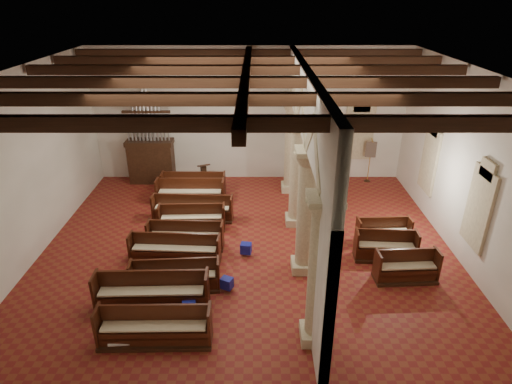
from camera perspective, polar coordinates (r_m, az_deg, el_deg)
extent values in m
plane|color=maroon|center=(15.15, -1.12, -6.97)|extent=(14.00, 14.00, 0.00)
plane|color=#321B10|center=(12.98, -1.35, 16.05)|extent=(14.00, 14.00, 0.00)
cube|color=white|center=(19.48, -0.88, 10.17)|extent=(14.00, 0.02, 6.00)
cube|color=white|center=(8.50, -2.02, -11.46)|extent=(14.00, 0.02, 6.00)
cube|color=white|center=(15.59, -27.94, 3.22)|extent=(0.02, 12.00, 6.00)
cube|color=white|center=(15.32, 26.00, 3.28)|extent=(0.02, 12.00, 6.00)
cube|color=beige|center=(11.58, 7.87, -18.23)|extent=(0.75, 0.75, 0.30)
cylinder|color=beige|center=(10.43, 8.46, -11.03)|extent=(0.56, 0.56, 3.30)
cube|color=beige|center=(13.89, 6.32, -9.71)|extent=(0.75, 0.75, 0.30)
cylinder|color=beige|center=(12.95, 6.69, -3.16)|extent=(0.56, 0.56, 3.30)
cube|color=beige|center=(16.43, 5.27, -3.70)|extent=(0.75, 0.75, 0.30)
cylinder|color=beige|center=(15.64, 5.53, 2.08)|extent=(0.56, 0.56, 3.30)
cube|color=beige|center=(19.10, 4.52, 0.66)|extent=(0.75, 0.75, 0.30)
cylinder|color=beige|center=(18.42, 4.71, 5.76)|extent=(0.56, 0.56, 3.30)
cube|color=white|center=(13.25, 6.67, 11.83)|extent=(0.25, 11.90, 1.93)
cube|color=#33745A|center=(14.39, 27.70, -1.95)|extent=(0.03, 1.00, 2.20)
cube|color=#33745A|center=(17.71, 22.24, 3.95)|extent=(0.03, 1.00, 2.20)
cube|color=#33745A|center=(20.24, 13.57, 7.69)|extent=(1.00, 0.03, 2.20)
cube|color=#3A2112|center=(20.24, -13.73, 3.76)|extent=(2.00, 0.80, 1.80)
cube|color=#3A2112|center=(19.91, -14.02, 6.43)|extent=(2.10, 0.85, 0.20)
cube|color=#3B2212|center=(19.42, -6.89, 0.66)|extent=(0.58, 0.58, 0.10)
cube|color=#3B2212|center=(19.22, -6.97, 1.99)|extent=(0.29, 0.29, 1.08)
cube|color=#3B2212|center=(18.92, -7.09, 3.54)|extent=(0.61, 0.55, 0.19)
cube|color=maroon|center=(20.22, 9.16, 4.91)|extent=(1.60, 0.06, 2.10)
cylinder|color=gold|center=(19.85, 9.38, 7.87)|extent=(1.80, 0.04, 0.04)
cone|color=#3A2112|center=(20.66, 14.61, 1.55)|extent=(0.31, 0.31, 0.10)
cylinder|color=gold|center=(20.29, 14.91, 4.12)|extent=(0.04, 0.04, 2.09)
cylinder|color=gold|center=(19.98, 15.21, 6.68)|extent=(0.09, 0.61, 0.03)
cube|color=#171F50|center=(20.10, 15.09, 5.49)|extent=(0.48, 0.06, 0.74)
cube|color=navy|center=(12.13, -8.90, -15.13)|extent=(0.40, 0.34, 0.36)
cube|color=navy|center=(12.92, -3.92, -12.01)|extent=(0.42, 0.39, 0.33)
cube|color=navy|center=(14.42, -1.35, -7.50)|extent=(0.39, 0.34, 0.35)
cylinder|color=white|center=(11.68, -16.73, -18.79)|extent=(0.96, 0.17, 0.10)
cylinder|color=silver|center=(13.25, -15.35, -12.52)|extent=(0.90, 0.43, 0.09)
cube|color=#3A2112|center=(11.74, -13.17, -18.72)|extent=(2.85, 0.74, 0.10)
cube|color=#42240E|center=(11.52, -13.36, -17.90)|extent=(2.69, 0.44, 0.45)
cube|color=#42240E|center=(11.52, -13.24, -16.22)|extent=(2.69, 0.11, 0.95)
cube|color=#42240E|center=(11.79, -20.24, -16.18)|extent=(0.08, 0.60, 0.95)
cube|color=#42240E|center=(11.18, -6.17, -17.09)|extent=(0.08, 0.60, 0.95)
cube|color=beige|center=(11.35, -13.49, -16.98)|extent=(2.59, 0.40, 0.05)
cube|color=#3A2112|center=(12.76, -13.48, -14.54)|extent=(3.14, 0.83, 0.11)
cube|color=#4B1A10|center=(12.54, -13.67, -13.66)|extent=(2.98, 0.50, 0.48)
cube|color=#4B1A10|center=(12.56, -13.55, -12.01)|extent=(2.97, 0.15, 1.02)
cube|color=#4B1A10|center=(12.87, -20.48, -12.05)|extent=(0.09, 0.64, 1.02)
cube|color=#4B1A10|center=(12.17, -6.55, -12.75)|extent=(0.09, 0.64, 1.02)
cube|color=beige|center=(12.38, -13.80, -12.69)|extent=(2.86, 0.46, 0.05)
cube|color=#3A2112|center=(13.30, -10.58, -12.41)|extent=(2.66, 0.82, 0.09)
cube|color=#3F1C0D|center=(13.11, -10.71, -11.66)|extent=(2.49, 0.53, 0.41)
cube|color=#3F1C0D|center=(13.14, -10.63, -10.30)|extent=(2.47, 0.23, 0.87)
cube|color=#3F1C0D|center=(13.32, -16.22, -10.44)|extent=(0.10, 0.56, 0.87)
cube|color=#3F1C0D|center=(12.85, -5.05, -10.82)|extent=(0.10, 0.56, 0.87)
cube|color=beige|center=(12.97, -10.79, -10.84)|extent=(2.39, 0.49, 0.05)
cube|color=#3A2112|center=(14.49, -10.64, -8.90)|extent=(2.99, 0.82, 0.09)
cube|color=#4F2310|center=(14.31, -10.75, -8.15)|extent=(2.83, 0.54, 0.42)
cube|color=#4F2310|center=(14.36, -10.68, -6.91)|extent=(2.81, 0.23, 0.88)
cube|color=#4F2310|center=(14.58, -16.41, -7.06)|extent=(0.10, 0.56, 0.88)
cube|color=#4F2310|center=(14.04, -4.94, -7.33)|extent=(0.10, 0.56, 0.88)
cube|color=beige|center=(14.18, -10.83, -7.37)|extent=(2.71, 0.49, 0.05)
cube|color=#3A2112|center=(15.16, -9.29, -7.09)|extent=(2.63, 0.74, 0.09)
cube|color=#46260F|center=(14.99, -9.38, -6.37)|extent=(2.47, 0.46, 0.41)
cube|color=#46260F|center=(15.05, -9.32, -5.21)|extent=(2.46, 0.16, 0.87)
cube|color=#46260F|center=(15.19, -14.16, -5.40)|extent=(0.09, 0.55, 0.87)
cube|color=#46260F|center=(14.78, -4.52, -5.55)|extent=(0.09, 0.55, 0.87)
cube|color=beige|center=(14.88, -9.44, -5.62)|extent=(2.37, 0.42, 0.05)
cube|color=#3A2112|center=(16.22, -8.46, -4.71)|extent=(2.46, 0.72, 0.09)
cube|color=#471C0F|center=(16.06, -8.54, -4.01)|extent=(2.31, 0.44, 0.41)
cube|color=#471C0F|center=(16.13, -8.49, -2.93)|extent=(2.30, 0.14, 0.87)
cube|color=#471C0F|center=(16.22, -12.72, -3.14)|extent=(0.08, 0.55, 0.87)
cube|color=#471C0F|center=(15.87, -4.31, -3.21)|extent=(0.08, 0.55, 0.87)
cube|color=beige|center=(15.95, -8.59, -3.29)|extent=(2.21, 0.40, 0.05)
cube|color=#3A2112|center=(16.85, -8.38, -3.48)|extent=(3.13, 0.82, 0.09)
cube|color=#471D0F|center=(16.69, -8.45, -2.77)|extent=(2.96, 0.53, 0.43)
cube|color=#471D0F|center=(16.77, -8.41, -1.71)|extent=(2.95, 0.22, 0.90)
cube|color=#471D0F|center=(16.93, -13.55, -1.91)|extent=(0.10, 0.57, 0.90)
cube|color=#471D0F|center=(16.48, -3.26, -1.96)|extent=(0.10, 0.57, 0.90)
cube|color=beige|center=(16.58, -8.51, -2.05)|extent=(2.84, 0.49, 0.05)
cube|color=#3A2112|center=(18.09, -8.65, -1.38)|extent=(2.80, 0.73, 0.10)
cube|color=#4A1B0F|center=(17.92, -8.73, -0.64)|extent=(2.65, 0.42, 0.46)
cube|color=#4A1B0F|center=(18.02, -8.68, 0.42)|extent=(2.65, 0.08, 0.98)
cube|color=#4A1B0F|center=(18.13, -13.01, 0.20)|extent=(0.07, 0.62, 0.98)
cube|color=#4A1B0F|center=(17.72, -4.39, 0.20)|extent=(0.07, 0.62, 0.98)
cube|color=beige|center=(17.81, -8.78, 0.10)|extent=(2.54, 0.38, 0.05)
cube|color=#3A2112|center=(18.79, -8.25, -0.30)|extent=(2.74, 0.71, 0.10)
cube|color=#4A200F|center=(18.63, -8.32, 0.39)|extent=(2.59, 0.41, 0.45)
cube|color=#4A200F|center=(18.73, -8.27, 1.37)|extent=(2.59, 0.08, 0.94)
cube|color=#4A200F|center=(18.83, -12.35, 1.16)|extent=(0.07, 0.59, 0.94)
cube|color=#4A200F|center=(18.44, -4.24, 1.18)|extent=(0.07, 0.59, 0.94)
cube|color=beige|center=(18.53, -8.37, 1.08)|extent=(2.48, 0.37, 0.05)
cube|color=#3A2112|center=(14.19, 19.19, -10.84)|extent=(1.93, 0.78, 0.10)
cube|color=#3F230D|center=(14.00, 19.40, -10.07)|extent=(1.76, 0.49, 0.43)
cube|color=#3F230D|center=(14.04, 19.27, -8.74)|extent=(1.75, 0.17, 0.92)
cube|color=#3F230D|center=(13.65, 15.80, -9.28)|extent=(0.10, 0.58, 0.92)
cube|color=#3F230D|center=(14.25, 22.97, -8.88)|extent=(0.10, 0.58, 0.92)
cube|color=beige|center=(13.87, 19.55, -9.25)|extent=(1.69, 0.44, 0.05)
cube|color=#3A2112|center=(14.98, 16.70, -8.35)|extent=(2.04, 0.80, 0.10)
cube|color=#41210D|center=(14.80, 16.88, -7.58)|extent=(1.87, 0.50, 0.44)
cube|color=#41210D|center=(14.86, 16.77, -6.32)|extent=(1.85, 0.18, 0.93)
cube|color=#41210D|center=(14.48, 13.25, -6.75)|extent=(0.10, 0.59, 0.93)
cube|color=#41210D|center=(15.04, 20.47, -6.50)|extent=(0.10, 0.59, 0.93)
cube|color=beige|center=(14.68, 17.00, -6.78)|extent=(1.79, 0.46, 0.05)
cube|color=#3A2112|center=(15.83, 16.44, -6.39)|extent=(1.90, 0.74, 0.09)
cube|color=#45250E|center=(15.67, 16.59, -5.69)|extent=(1.73, 0.46, 0.41)
cube|color=#45250E|center=(15.73, 16.50, -4.59)|extent=(1.72, 0.16, 0.86)
cube|color=#45250E|center=(15.37, 13.42, -4.93)|extent=(0.09, 0.55, 0.86)
cube|color=#45250E|center=(15.89, 19.75, -4.77)|extent=(0.09, 0.55, 0.86)
cube|color=beige|center=(15.55, 16.70, -4.97)|extent=(1.66, 0.42, 0.05)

